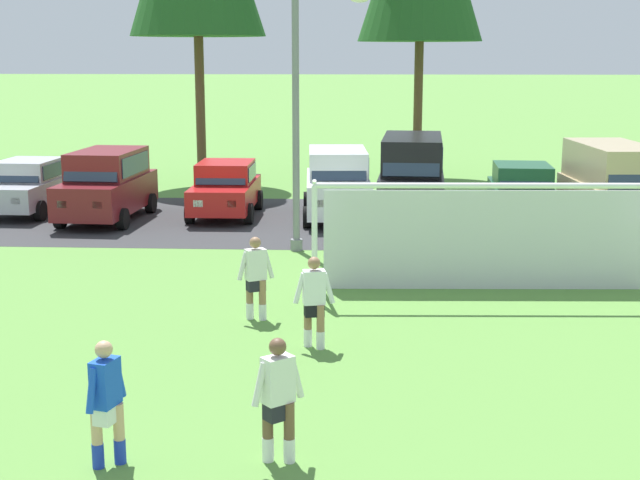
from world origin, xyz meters
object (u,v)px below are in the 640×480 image
(soccer_goal, at_px, (485,233))
(player_striker_near, at_px, (278,400))
(parked_car_slot_center, at_px, (338,183))
(player_winger_left, at_px, (107,404))
(parked_car_slot_far_right, at_px, (614,185))
(player_winger_right, at_px, (314,302))
(parked_car_slot_left, at_px, (107,184))
(parked_car_slot_center_right, at_px, (412,174))
(parked_car_slot_right, at_px, (522,192))
(street_lamp, at_px, (303,119))
(parked_car_slot_far_left, at_px, (28,186))
(player_defender_far, at_px, (256,278))
(parked_car_slot_center_left, at_px, (226,189))

(soccer_goal, xyz_separation_m, player_striker_near, (-3.62, -8.50, -0.47))
(parked_car_slot_center, bearing_deg, player_winger_left, -97.44)
(soccer_goal, height_order, parked_car_slot_far_right, soccer_goal)
(player_winger_right, height_order, parked_car_slot_left, parked_car_slot_left)
(player_winger_right, bearing_deg, player_striker_near, -92.21)
(parked_car_slot_center, relative_size, parked_car_slot_far_right, 0.96)
(player_winger_right, bearing_deg, soccer_goal, 49.17)
(player_winger_right, bearing_deg, parked_car_slot_left, 120.87)
(parked_car_slot_center_right, distance_m, parked_car_slot_right, 3.46)
(player_winger_left, bearing_deg, player_winger_right, 64.17)
(soccer_goal, distance_m, street_lamp, 6.12)
(soccer_goal, bearing_deg, parked_car_slot_right, 75.60)
(parked_car_slot_far_left, xyz_separation_m, parked_car_slot_right, (15.70, -0.36, 0.00))
(player_striker_near, height_order, player_winger_left, same)
(parked_car_slot_center, xyz_separation_m, street_lamp, (-0.72, -4.66, 2.31))
(player_defender_far, bearing_deg, parked_car_slot_far_left, 127.78)
(player_winger_left, height_order, parked_car_slot_far_left, parked_car_slot_far_left)
(parked_car_slot_center, bearing_deg, street_lamp, -98.79)
(player_striker_near, height_order, parked_car_slot_center, parked_car_slot_center)
(soccer_goal, distance_m, parked_car_slot_far_right, 8.38)
(street_lamp, bearing_deg, player_striker_near, -87.32)
(parked_car_slot_center, height_order, parked_car_slot_right, parked_car_slot_center)
(player_winger_left, height_order, parked_car_slot_left, parked_car_slot_left)
(parked_car_slot_center, bearing_deg, player_winger_right, -89.84)
(player_striker_near, relative_size, parked_car_slot_center_right, 0.33)
(parked_car_slot_left, distance_m, street_lamp, 7.90)
(parked_car_slot_center_right, height_order, parked_car_slot_right, parked_car_slot_center_right)
(parked_car_slot_left, distance_m, parked_car_slot_center_right, 9.52)
(parked_car_slot_right, bearing_deg, street_lamp, -143.54)
(soccer_goal, xyz_separation_m, player_defender_far, (-4.67, -2.34, -0.47))
(parked_car_slot_center_right, bearing_deg, parked_car_slot_left, -172.13)
(parked_car_slot_center_left, distance_m, parked_car_slot_center_right, 5.92)
(parked_car_slot_left, relative_size, parked_car_slot_center, 0.99)
(parked_car_slot_center, bearing_deg, parked_car_slot_center_left, 176.00)
(soccer_goal, distance_m, parked_car_slot_center_left, 11.29)
(player_winger_left, bearing_deg, soccer_goal, 56.67)
(player_winger_left, distance_m, parked_car_slot_far_left, 19.36)
(parked_car_slot_center_right, height_order, parked_car_slot_far_right, same)
(parked_car_slot_center_right, xyz_separation_m, parked_car_slot_far_right, (5.70, -2.22, 0.00))
(player_striker_near, height_order, street_lamp, street_lamp)
(parked_car_slot_left, bearing_deg, parked_car_slot_far_left, 159.81)
(player_defender_far, xyz_separation_m, parked_car_slot_right, (6.90, 11.00, 0.05))
(parked_car_slot_far_left, bearing_deg, soccer_goal, -33.78)
(player_defender_far, height_order, parked_car_slot_center_right, parked_car_slot_center_right)
(player_winger_right, relative_size, street_lamp, 0.25)
(player_striker_near, relative_size, parked_car_slot_far_left, 0.38)
(player_defender_far, xyz_separation_m, player_winger_left, (-1.06, -6.38, 0.00))
(parked_car_slot_far_left, distance_m, parked_car_slot_far_right, 18.15)
(player_defender_far, height_order, parked_car_slot_far_right, parked_car_slot_far_right)
(street_lamp, bearing_deg, parked_car_slot_center_left, 120.04)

